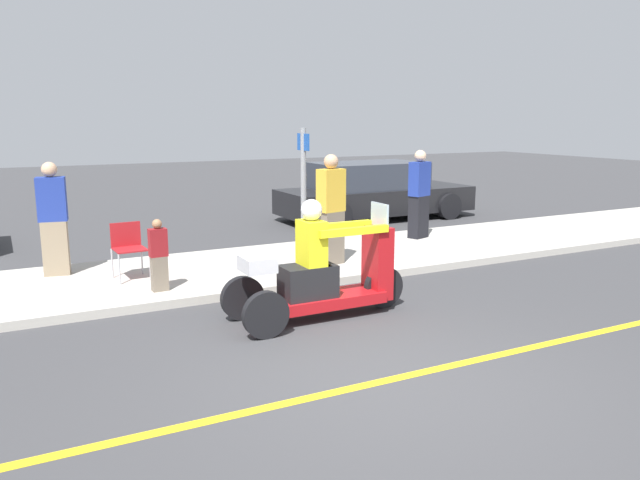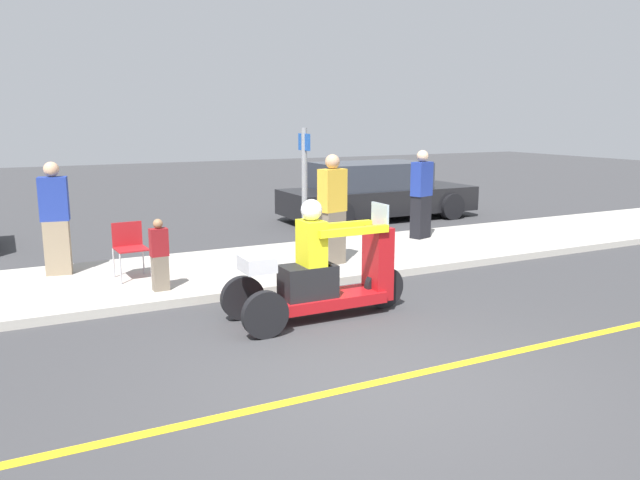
{
  "view_description": "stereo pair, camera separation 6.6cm",
  "coord_description": "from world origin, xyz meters",
  "px_view_note": "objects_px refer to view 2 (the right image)",
  "views": [
    {
      "loc": [
        -3.15,
        -4.65,
        2.47
      ],
      "look_at": [
        0.29,
        1.99,
        0.99
      ],
      "focal_mm": 35.0,
      "sensor_mm": 36.0,
      "label": 1
    },
    {
      "loc": [
        -3.09,
        -4.68,
        2.47
      ],
      "look_at": [
        0.29,
        1.99,
        0.99
      ],
      "focal_mm": 35.0,
      "sensor_mm": 36.0,
      "label": 2
    }
  ],
  "objects_px": {
    "spectator_near_curb": "(55,221)",
    "motorcycle_trike": "(322,276)",
    "spectator_with_child": "(160,256)",
    "parked_car_lot_center": "(376,192)",
    "spectator_mid_group": "(421,196)",
    "street_sign": "(304,198)",
    "spectator_by_tree": "(332,212)",
    "folding_chair_curbside": "(130,244)"
  },
  "relations": [
    {
      "from": "spectator_near_curb",
      "to": "motorcycle_trike",
      "type": "bearing_deg",
      "value": -50.37
    },
    {
      "from": "spectator_with_child",
      "to": "parked_car_lot_center",
      "type": "distance_m",
      "value": 7.75
    },
    {
      "from": "spectator_near_curb",
      "to": "spectator_mid_group",
      "type": "distance_m",
      "value": 6.63
    },
    {
      "from": "motorcycle_trike",
      "to": "parked_car_lot_center",
      "type": "bearing_deg",
      "value": 53.18
    },
    {
      "from": "spectator_with_child",
      "to": "parked_car_lot_center",
      "type": "relative_size",
      "value": 0.21
    },
    {
      "from": "motorcycle_trike",
      "to": "street_sign",
      "type": "xyz_separation_m",
      "value": [
        0.46,
        1.46,
        0.79
      ]
    },
    {
      "from": "spectator_mid_group",
      "to": "spectator_by_tree",
      "type": "height_order",
      "value": "spectator_by_tree"
    },
    {
      "from": "spectator_near_curb",
      "to": "spectator_with_child",
      "type": "bearing_deg",
      "value": -54.11
    },
    {
      "from": "motorcycle_trike",
      "to": "street_sign",
      "type": "bearing_deg",
      "value": 72.39
    },
    {
      "from": "spectator_mid_group",
      "to": "folding_chair_curbside",
      "type": "height_order",
      "value": "spectator_mid_group"
    },
    {
      "from": "spectator_by_tree",
      "to": "spectator_with_child",
      "type": "height_order",
      "value": "spectator_by_tree"
    },
    {
      "from": "spectator_near_curb",
      "to": "folding_chair_curbside",
      "type": "xyz_separation_m",
      "value": [
        0.94,
        -0.7,
        -0.32
      ]
    },
    {
      "from": "spectator_near_curb",
      "to": "spectator_by_tree",
      "type": "relative_size",
      "value": 0.96
    },
    {
      "from": "spectator_with_child",
      "to": "motorcycle_trike",
      "type": "bearing_deg",
      "value": -47.21
    },
    {
      "from": "motorcycle_trike",
      "to": "street_sign",
      "type": "height_order",
      "value": "street_sign"
    },
    {
      "from": "spectator_by_tree",
      "to": "spectator_near_curb",
      "type": "bearing_deg",
      "value": 162.46
    },
    {
      "from": "spectator_near_curb",
      "to": "folding_chair_curbside",
      "type": "bearing_deg",
      "value": -36.84
    },
    {
      "from": "motorcycle_trike",
      "to": "folding_chair_curbside",
      "type": "xyz_separation_m",
      "value": [
        -1.84,
        2.65,
        0.09
      ]
    },
    {
      "from": "spectator_mid_group",
      "to": "spectator_with_child",
      "type": "height_order",
      "value": "spectator_mid_group"
    },
    {
      "from": "spectator_by_tree",
      "to": "parked_car_lot_center",
      "type": "relative_size",
      "value": 0.37
    },
    {
      "from": "spectator_mid_group",
      "to": "folding_chair_curbside",
      "type": "bearing_deg",
      "value": -174.02
    },
    {
      "from": "spectator_with_child",
      "to": "folding_chair_curbside",
      "type": "bearing_deg",
      "value": 104.28
    },
    {
      "from": "street_sign",
      "to": "spectator_with_child",
      "type": "bearing_deg",
      "value": 172.54
    },
    {
      "from": "spectator_mid_group",
      "to": "parked_car_lot_center",
      "type": "distance_m",
      "value": 3.14
    },
    {
      "from": "street_sign",
      "to": "spectator_by_tree",
      "type": "bearing_deg",
      "value": 38.07
    },
    {
      "from": "spectator_mid_group",
      "to": "parked_car_lot_center",
      "type": "height_order",
      "value": "spectator_mid_group"
    },
    {
      "from": "motorcycle_trike",
      "to": "spectator_near_curb",
      "type": "bearing_deg",
      "value": 129.63
    },
    {
      "from": "motorcycle_trike",
      "to": "street_sign",
      "type": "distance_m",
      "value": 1.73
    },
    {
      "from": "motorcycle_trike",
      "to": "spectator_by_tree",
      "type": "xyz_separation_m",
      "value": [
        1.25,
        2.08,
        0.45
      ]
    },
    {
      "from": "spectator_near_curb",
      "to": "folding_chair_curbside",
      "type": "distance_m",
      "value": 1.22
    },
    {
      "from": "spectator_with_child",
      "to": "parked_car_lot_center",
      "type": "height_order",
      "value": "parked_car_lot_center"
    },
    {
      "from": "spectator_mid_group",
      "to": "parked_car_lot_center",
      "type": "xyz_separation_m",
      "value": [
        0.84,
        3.01,
        -0.29
      ]
    },
    {
      "from": "parked_car_lot_center",
      "to": "street_sign",
      "type": "xyz_separation_m",
      "value": [
        -4.22,
        -4.79,
        0.65
      ]
    },
    {
      "from": "motorcycle_trike",
      "to": "spectator_by_tree",
      "type": "height_order",
      "value": "spectator_by_tree"
    },
    {
      "from": "motorcycle_trike",
      "to": "parked_car_lot_center",
      "type": "relative_size",
      "value": 0.5
    },
    {
      "from": "motorcycle_trike",
      "to": "spectator_near_curb",
      "type": "distance_m",
      "value": 4.38
    },
    {
      "from": "folding_chair_curbside",
      "to": "spectator_by_tree",
      "type": "bearing_deg",
      "value": -10.46
    },
    {
      "from": "spectator_mid_group",
      "to": "folding_chair_curbside",
      "type": "distance_m",
      "value": 5.73
    },
    {
      "from": "spectator_by_tree",
      "to": "parked_car_lot_center",
      "type": "bearing_deg",
      "value": 50.58
    },
    {
      "from": "motorcycle_trike",
      "to": "spectator_mid_group",
      "type": "bearing_deg",
      "value": 40.17
    },
    {
      "from": "spectator_mid_group",
      "to": "spectator_by_tree",
      "type": "xyz_separation_m",
      "value": [
        -2.59,
        -1.17,
        0.02
      ]
    },
    {
      "from": "spectator_by_tree",
      "to": "street_sign",
      "type": "height_order",
      "value": "street_sign"
    }
  ]
}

